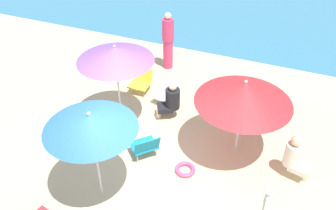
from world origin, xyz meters
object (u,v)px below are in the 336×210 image
at_px(umbrella_red, 244,93).
at_px(person_c, 171,100).
at_px(beach_chair_d, 167,92).
at_px(beach_chair_b, 145,146).
at_px(swim_ring, 185,169).
at_px(umbrella_purple, 115,54).
at_px(beach_chair_a, 141,81).
at_px(umbrella_blue, 90,122).
at_px(person_b, 168,41).
at_px(person_d, 295,156).

xyz_separation_m(umbrella_red, person_c, (-1.73, 0.55, -1.03)).
bearing_deg(beach_chair_d, beach_chair_b, 22.62).
distance_m(beach_chair_b, swim_ring, 0.95).
xyz_separation_m(umbrella_red, beach_chair_b, (-1.71, -0.93, -1.19)).
height_order(umbrella_red, person_c, umbrella_red).
relative_size(umbrella_purple, beach_chair_a, 3.45).
xyz_separation_m(umbrella_blue, beach_chair_b, (0.39, 1.16, -1.43)).
bearing_deg(person_b, person_d, 179.27).
distance_m(umbrella_blue, person_c, 2.96).
relative_size(umbrella_blue, person_c, 2.05).
relative_size(beach_chair_b, beach_chair_d, 1.17).
bearing_deg(umbrella_purple, umbrella_blue, -72.34).
height_order(umbrella_purple, beach_chair_b, umbrella_purple).
height_order(umbrella_blue, beach_chair_d, umbrella_blue).
distance_m(person_b, person_d, 4.84).
height_order(beach_chair_a, swim_ring, beach_chair_a).
bearing_deg(person_c, beach_chair_b, 63.13).
relative_size(umbrella_red, beach_chair_a, 3.28).
relative_size(person_b, swim_ring, 4.03).
height_order(beach_chair_b, person_d, person_d).
bearing_deg(umbrella_red, beach_chair_d, 151.97).
xyz_separation_m(person_d, swim_ring, (-1.99, -0.72, -0.46)).
bearing_deg(umbrella_blue, person_c, 82.19).
height_order(umbrella_red, beach_chair_b, umbrella_red).
xyz_separation_m(umbrella_purple, beach_chair_a, (-0.13, 1.38, -1.54)).
distance_m(umbrella_purple, beach_chair_b, 2.01).
bearing_deg(person_b, beach_chair_b, 141.31).
height_order(person_b, person_d, person_b).
distance_m(beach_chair_d, person_b, 1.78).
relative_size(beach_chair_b, person_d, 0.76).
height_order(beach_chair_b, person_c, person_c).
xyz_separation_m(beach_chair_b, person_b, (-0.94, 3.60, 0.51)).
bearing_deg(umbrella_blue, swim_ring, 40.63).
distance_m(beach_chair_b, beach_chair_d, 2.04).
bearing_deg(beach_chair_b, umbrella_blue, 115.79).
relative_size(beach_chair_a, person_b, 0.35).
bearing_deg(person_c, umbrella_purple, 3.23).
xyz_separation_m(beach_chair_d, person_c, (0.31, -0.53, 0.19)).
height_order(beach_chair_a, person_c, person_c).
xyz_separation_m(beach_chair_a, person_b, (0.23, 1.34, 0.57)).
height_order(umbrella_purple, umbrella_red, umbrella_purple).
xyz_separation_m(beach_chair_d, person_d, (3.22, -1.35, 0.21)).
xyz_separation_m(umbrella_blue, beach_chair_a, (-0.78, 3.42, -1.48)).
distance_m(person_b, swim_ring, 4.17).
bearing_deg(umbrella_purple, beach_chair_b, -40.25).
height_order(beach_chair_b, beach_chair_d, beach_chair_b).
bearing_deg(umbrella_red, person_c, 162.28).
relative_size(umbrella_blue, person_d, 1.99).
bearing_deg(beach_chair_b, umbrella_purple, 3.85).
bearing_deg(swim_ring, beach_chair_d, 120.76).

